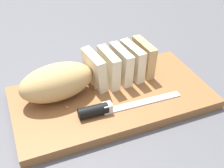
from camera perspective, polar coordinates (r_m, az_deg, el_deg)
ground_plane at (r=0.73m, az=0.00°, el=-3.37°), size 3.00×3.00×0.00m
cutting_board at (r=0.72m, az=0.00°, el=-2.66°), size 0.48×0.26×0.02m
bread_loaf at (r=0.71m, az=-5.65°, el=1.80°), size 0.34×0.11×0.09m
bread_knife at (r=0.65m, az=-1.54°, el=-4.80°), size 0.25×0.04×0.03m
crumb_near_knife at (r=0.68m, az=-8.60°, el=-4.45°), size 0.01×0.01×0.01m
crumb_near_loaf at (r=0.72m, az=-3.19°, el=-0.85°), size 0.01×0.01×0.01m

